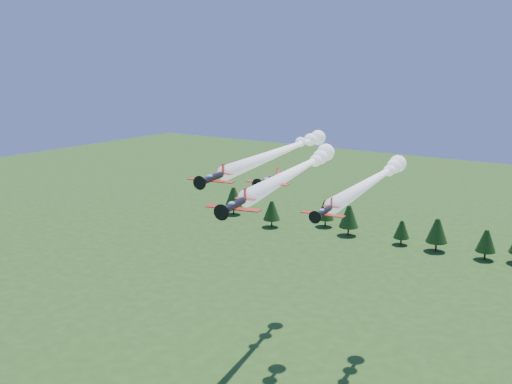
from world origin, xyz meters
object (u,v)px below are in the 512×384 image
Objects in this scene: plane_right at (377,178)px; plane_slot at (268,181)px; plane_lead at (300,168)px; plane_left at (286,149)px.

plane_slot is at bearing -115.68° from plane_right.
plane_lead is 0.88× the size of plane_left.
plane_left is 28.95m from plane_slot.
plane_right is at bearing 37.61° from plane_lead.
plane_lead is 1.04× the size of plane_right.
plane_lead reaches higher than plane_right.
plane_left reaches higher than plane_right.
plane_lead is 15.87m from plane_right.
plane_left reaches higher than plane_slot.
plane_slot is (-8.49, -25.02, 2.73)m from plane_right.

